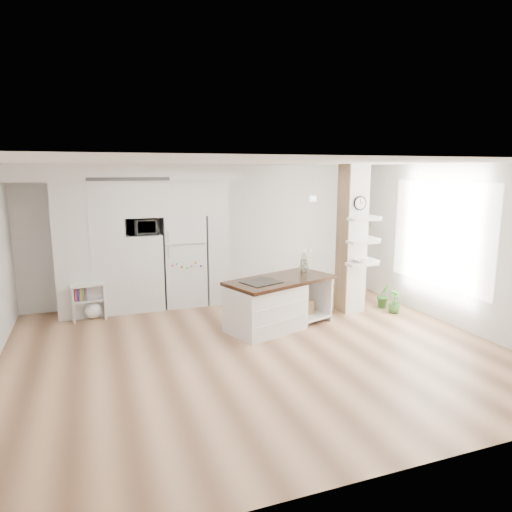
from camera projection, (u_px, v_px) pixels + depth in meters
The scene contains 14 objects.
floor at pixel (256, 350), 6.68m from camera, with size 7.00×6.00×0.01m, color tan.
room at pixel (256, 224), 6.34m from camera, with size 7.04×6.04×2.72m.
cabinet_wall at pixel (133, 230), 8.38m from camera, with size 4.00×0.71×2.70m.
refrigerator at pixel (183, 260), 8.82m from camera, with size 0.78×0.69×1.75m.
column at pixel (358, 239), 8.28m from camera, with size 0.69×0.90×2.70m.
window at pixel (440, 234), 7.85m from camera, with size 2.40×2.40×0.00m, color white.
pendant_light at pixel (357, 201), 7.00m from camera, with size 0.12×0.12×0.10m, color white.
kitchen_island at pixel (271, 303), 7.50m from camera, with size 2.01×1.42×1.39m.
bookshelf at pixel (90, 303), 8.01m from camera, with size 0.59×0.40×0.65m.
floor_plant_a at pixel (384, 295), 8.68m from camera, with size 0.27×0.22×0.50m, color #3A752E.
floor_plant_b at pixel (394, 301), 8.39m from camera, with size 0.24×0.24×0.42m, color #3A752E.
microwave at pixel (142, 227), 8.38m from camera, with size 0.54×0.37×0.30m, color #2D2D2D.
shelf_plant at pixel (365, 228), 8.49m from camera, with size 0.27×0.23×0.30m, color #3A752E.
decor_bowl at pixel (360, 261), 8.10m from camera, with size 0.22×0.22×0.05m, color white.
Camera 1 is at (-2.17, -5.92, 2.60)m, focal length 32.00 mm.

